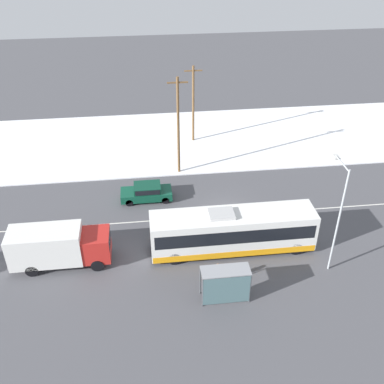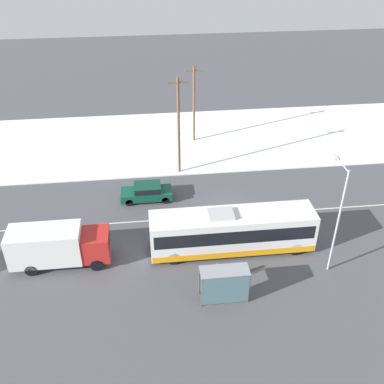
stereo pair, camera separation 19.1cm
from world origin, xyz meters
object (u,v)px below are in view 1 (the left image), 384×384
at_px(city_bus, 233,231).
at_px(streetlamp, 338,207).
at_px(pedestrian_at_stop, 218,272).
at_px(box_truck, 58,246).
at_px(utility_pole_snowlot, 193,103).
at_px(sedan_car, 147,192).
at_px(utility_pole_roadside, 178,126).
at_px(bus_shelter, 226,282).

relative_size(city_bus, streetlamp, 1.48).
bearing_deg(pedestrian_at_stop, box_truck, 162.69).
distance_m(city_bus, box_truck, 12.35).
distance_m(streetlamp, utility_pole_snowlot, 21.71).
xyz_separation_m(city_bus, streetlamp, (6.31, -2.51, 3.35)).
height_order(city_bus, pedestrian_at_stop, city_bus).
bearing_deg(box_truck, pedestrian_at_stop, -17.31).
bearing_deg(utility_pole_snowlot, sedan_car, -116.47).
xyz_separation_m(sedan_car, utility_pole_snowlot, (5.34, 10.73, 3.47)).
bearing_deg(sedan_car, city_bus, 129.16).
relative_size(box_truck, pedestrian_at_stop, 3.86).
relative_size(box_truck, sedan_car, 1.57).
relative_size(sedan_car, utility_pole_roadside, 0.47).
bearing_deg(sedan_car, utility_pole_snowlot, -116.47).
relative_size(streetlamp, utility_pole_roadside, 0.86).
relative_size(city_bus, utility_pole_roadside, 1.28).
xyz_separation_m(sedan_car, bus_shelter, (4.53, -12.37, 0.88)).
relative_size(city_bus, box_truck, 1.73).
xyz_separation_m(streetlamp, utility_pole_snowlot, (-6.93, 20.56, -0.72)).
distance_m(city_bus, sedan_car, 9.48).
height_order(city_bus, streetlamp, streetlamp).
height_order(streetlamp, utility_pole_roadside, utility_pole_roadside).
xyz_separation_m(box_truck, pedestrian_at_stop, (10.68, -3.33, -0.55)).
distance_m(utility_pole_roadside, utility_pole_snowlot, 6.84).
bearing_deg(utility_pole_snowlot, utility_pole_roadside, -108.42).
height_order(sedan_car, bus_shelter, bus_shelter).
distance_m(sedan_car, bus_shelter, 13.20).
height_order(streetlamp, utility_pole_snowlot, utility_pole_snowlot).
xyz_separation_m(bus_shelter, utility_pole_roadside, (-1.35, 16.63, 3.16)).
distance_m(box_truck, utility_pole_snowlot, 21.80).
distance_m(city_bus, bus_shelter, 5.25).
height_order(city_bus, bus_shelter, city_bus).
relative_size(city_bus, utility_pole_snowlot, 1.45).
xyz_separation_m(pedestrian_at_stop, bus_shelter, (0.23, -1.58, 0.59)).
distance_m(bus_shelter, utility_pole_roadside, 16.98).
bearing_deg(sedan_car, box_truck, 49.43).
relative_size(pedestrian_at_stop, streetlamp, 0.22).
bearing_deg(utility_pole_snowlot, streetlamp, -71.37).
relative_size(box_truck, utility_pole_roadside, 0.74).
bearing_deg(streetlamp, box_truck, 172.73).
bearing_deg(bus_shelter, utility_pole_snowlot, 88.00).
distance_m(city_bus, utility_pole_roadside, 12.33).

